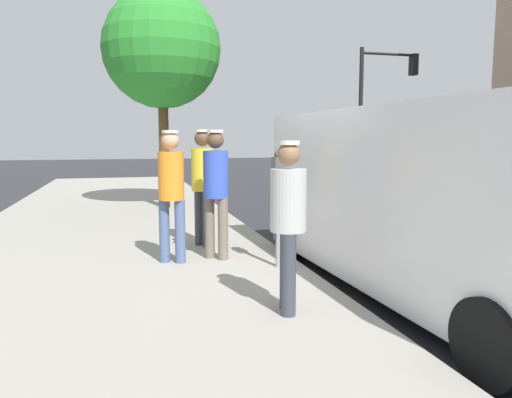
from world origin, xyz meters
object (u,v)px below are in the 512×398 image
(pedestrian_in_blue, at_px, (216,185))
(parked_van, at_px, (430,196))
(pedestrian_in_orange, at_px, (171,187))
(pedestrian_in_gray, at_px, (288,216))
(parking_meter_near, at_px, (279,188))
(traffic_light_corner, at_px, (381,94))
(pedestrian_in_yellow, at_px, (203,179))
(street_tree, at_px, (162,50))

(pedestrian_in_blue, relative_size, parked_van, 0.34)
(pedestrian_in_orange, xyz_separation_m, pedestrian_in_gray, (-0.88, 2.20, -0.09))
(pedestrian_in_blue, bearing_deg, parking_meter_near, 136.97)
(pedestrian_in_gray, distance_m, traffic_light_corner, 15.31)
(parked_van, height_order, traffic_light_corner, traffic_light_corner)
(parking_meter_near, relative_size, pedestrian_in_yellow, 0.85)
(pedestrian_in_orange, distance_m, pedestrian_in_gray, 2.38)
(traffic_light_corner, xyz_separation_m, street_tree, (8.61, 5.06, 0.38))
(pedestrian_in_gray, relative_size, traffic_light_corner, 0.32)
(parking_meter_near, height_order, pedestrian_in_orange, pedestrian_in_orange)
(pedestrian_in_gray, height_order, traffic_light_corner, traffic_light_corner)
(pedestrian_in_blue, bearing_deg, traffic_light_corner, -128.46)
(parked_van, xyz_separation_m, traffic_light_corner, (-6.16, -12.22, 2.36))
(traffic_light_corner, height_order, street_tree, street_tree)
(parking_meter_near, distance_m, pedestrian_in_gray, 1.67)
(parked_van, distance_m, street_tree, 8.05)
(parking_meter_near, distance_m, pedestrian_in_blue, 0.95)
(pedestrian_in_yellow, height_order, pedestrian_in_blue, pedestrian_in_yellow)
(parking_meter_near, distance_m, street_tree, 6.75)
(pedestrian_in_blue, xyz_separation_m, street_tree, (0.25, -5.46, 2.72))
(pedestrian_in_blue, height_order, parked_van, parked_van)
(pedestrian_in_orange, relative_size, street_tree, 0.34)
(pedestrian_in_gray, bearing_deg, parking_meter_near, -104.66)
(pedestrian_in_orange, relative_size, pedestrian_in_yellow, 0.98)
(parked_van, distance_m, traffic_light_corner, 13.89)
(pedestrian_in_gray, xyz_separation_m, pedestrian_in_blue, (0.27, -2.26, 0.09))
(pedestrian_in_yellow, height_order, parked_van, parked_van)
(parking_meter_near, bearing_deg, pedestrian_in_orange, -24.47)
(pedestrian_in_gray, relative_size, parked_van, 0.31)
(street_tree, bearing_deg, parked_van, 108.88)
(parked_van, relative_size, street_tree, 1.02)
(traffic_light_corner, distance_m, street_tree, 9.99)
(street_tree, bearing_deg, pedestrian_in_yellow, 92.57)
(pedestrian_in_orange, height_order, pedestrian_in_blue, pedestrian_in_blue)
(pedestrian_in_gray, height_order, parked_van, parked_van)
(pedestrian_in_yellow, xyz_separation_m, parked_van, (-2.24, 2.56, -0.04))
(parking_meter_near, height_order, street_tree, street_tree)
(pedestrian_in_gray, relative_size, pedestrian_in_blue, 0.92)
(pedestrian_in_blue, distance_m, parked_van, 2.78)
(pedestrian_in_gray, xyz_separation_m, traffic_light_corner, (-8.08, -12.78, 2.43))
(pedestrian_in_orange, bearing_deg, traffic_light_corner, -130.29)
(pedestrian_in_yellow, height_order, traffic_light_corner, traffic_light_corner)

